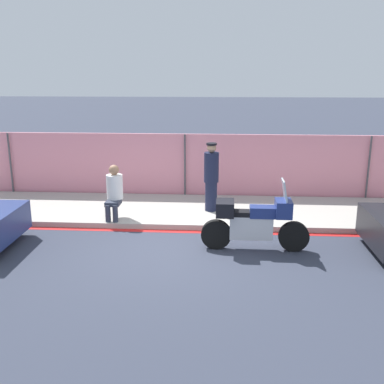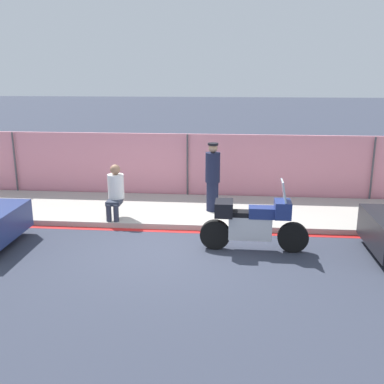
{
  "view_description": "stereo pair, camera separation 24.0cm",
  "coord_description": "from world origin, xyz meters",
  "views": [
    {
      "loc": [
        1.03,
        -8.61,
        3.54
      ],
      "look_at": [
        0.39,
        1.0,
        0.98
      ],
      "focal_mm": 42.0,
      "sensor_mm": 36.0,
      "label": 1
    },
    {
      "loc": [
        1.27,
        -8.59,
        3.54
      ],
      "look_at": [
        0.39,
        1.0,
        0.98
      ],
      "focal_mm": 42.0,
      "sensor_mm": 36.0,
      "label": 2
    }
  ],
  "objects": [
    {
      "name": "motorcycle",
      "position": [
        1.72,
        0.12,
        0.6
      ],
      "size": [
        2.2,
        0.51,
        1.49
      ],
      "rotation": [
        0.0,
        0.0,
        -0.01
      ],
      "color": "black",
      "rests_on": "ground_plane"
    },
    {
      "name": "sidewalk",
      "position": [
        0.0,
        2.53,
        0.07
      ],
      "size": [
        37.96,
        2.69,
        0.13
      ],
      "color": "#ADA89E",
      "rests_on": "ground_plane"
    },
    {
      "name": "curb_paint_stripe",
      "position": [
        0.0,
        1.1,
        0.0
      ],
      "size": [
        37.96,
        0.18,
        0.01
      ],
      "color": "red",
      "rests_on": "ground_plane"
    },
    {
      "name": "officer_standing",
      "position": [
        0.79,
        2.38,
        1.02
      ],
      "size": [
        0.37,
        0.37,
        1.73
      ],
      "color": "#191E38",
      "rests_on": "sidewalk"
    },
    {
      "name": "person_seated_on_curb",
      "position": [
        -1.52,
        1.65,
        0.84
      ],
      "size": [
        0.39,
        0.67,
        1.29
      ],
      "color": "#2D3342",
      "rests_on": "sidewalk"
    },
    {
      "name": "ground_plane",
      "position": [
        0.0,
        0.0,
        0.0
      ],
      "size": [
        120.0,
        120.0,
        0.0
      ],
      "primitive_type": "plane",
      "color": "#333847"
    },
    {
      "name": "storefront_fence",
      "position": [
        0.0,
        3.97,
        0.94
      ],
      "size": [
        36.06,
        0.17,
        1.87
      ],
      "color": "pink",
      "rests_on": "ground_plane"
    }
  ]
}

